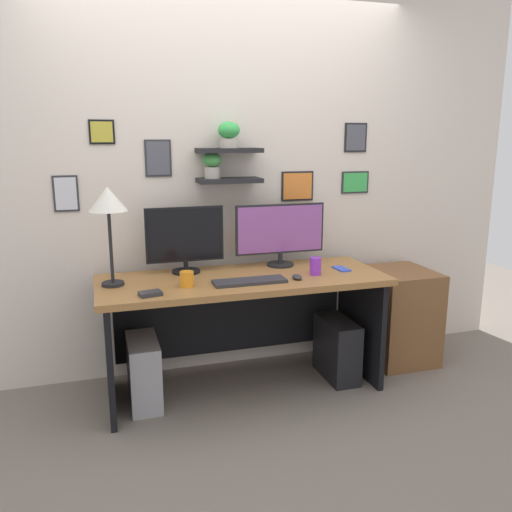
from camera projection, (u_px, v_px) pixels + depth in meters
ground_plane at (244, 387)px, 3.43m from camera, size 8.00×8.00×0.00m
back_wall_assembly at (225, 175)px, 3.54m from camera, size 4.40×0.24×2.70m
desk at (241, 305)px, 3.37m from camera, size 1.79×0.68×0.75m
monitor_left at (185, 238)px, 3.33m from camera, size 0.50×0.18×0.42m
monitor_right at (280, 232)px, 3.51m from camera, size 0.62×0.18×0.42m
keyboard at (250, 281)px, 3.13m from camera, size 0.44×0.14×0.02m
computer_mouse at (297, 277)px, 3.21m from camera, size 0.06×0.09×0.03m
desk_lamp at (108, 204)px, 2.98m from camera, size 0.22×0.22×0.58m
cell_phone at (341, 269)px, 3.45m from camera, size 0.08×0.14×0.01m
coffee_mug at (187, 279)px, 3.05m from camera, size 0.08×0.08×0.09m
scissors_tray at (150, 294)px, 2.88m from camera, size 0.13×0.10×0.02m
water_cup at (315, 266)px, 3.31m from camera, size 0.07×0.07×0.11m
drawer_cabinet at (399, 315)px, 3.81m from camera, size 0.44×0.50×0.67m
computer_tower_left at (144, 372)px, 3.19m from camera, size 0.18×0.40×0.41m
computer_tower_right at (337, 349)px, 3.55m from camera, size 0.18×0.40×0.41m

